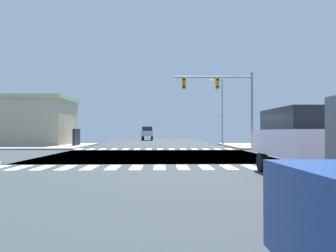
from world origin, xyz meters
TOP-DOWN VIEW (x-y plane):
  - ground at (0.00, 0.00)m, footprint 90.00×90.00m
  - sidewalk_corner_ne at (13.00, 12.00)m, footprint 12.00×12.00m
  - sidewalk_corner_nw at (-13.00, 12.00)m, footprint 12.00×12.00m
  - crosswalk_near at (-0.25, -7.30)m, footprint 13.50×2.00m
  - crosswalk_far at (-0.25, 7.30)m, footprint 13.50×2.00m
  - traffic_signal_mast at (5.60, 6.90)m, footprint 6.81×0.55m
  - street_lamp at (7.85, 20.26)m, footprint 1.78×0.32m
  - bank_building at (-16.09, 15.22)m, footprint 14.39×7.94m
  - suv_queued_2 at (-2.00, 35.92)m, footprint 1.96×4.60m
  - suv_middle_3 at (5.00, -10.48)m, footprint 1.96×4.60m

SIDE VIEW (x-z plane):
  - ground at x=0.00m, z-range -0.05..0.00m
  - crosswalk_near at x=-0.25m, z-range 0.00..0.01m
  - crosswalk_far at x=-0.25m, z-range 0.00..0.01m
  - sidewalk_corner_ne at x=13.00m, z-range 0.00..0.14m
  - sidewalk_corner_nw at x=-13.00m, z-range 0.00..0.14m
  - suv_queued_2 at x=-2.00m, z-range 0.22..2.56m
  - suv_middle_3 at x=5.00m, z-range 0.22..2.56m
  - bank_building at x=-16.09m, z-range 0.01..5.29m
  - street_lamp at x=7.85m, z-range 0.79..8.92m
  - traffic_signal_mast at x=5.60m, z-range 1.59..8.24m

